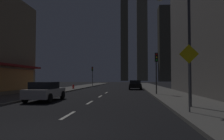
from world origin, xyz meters
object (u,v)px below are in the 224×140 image
at_px(car_parked_near, 45,91).
at_px(fire_hydrant_far_left, 73,87).
at_px(traffic_light_far_left, 92,72).
at_px(street_lamp_right, 174,20).
at_px(car_parked_far, 135,85).
at_px(traffic_light_near_right, 156,64).
at_px(pedestrian_crossing_sign, 189,72).

distance_m(car_parked_near, fire_hydrant_far_left, 16.45).
height_order(traffic_light_far_left, street_lamp_right, street_lamp_right).
height_order(car_parked_far, street_lamp_right, street_lamp_right).
relative_size(traffic_light_near_right, traffic_light_far_left, 1.00).
bearing_deg(traffic_light_far_left, pedestrian_crossing_sign, -72.80).
height_order(car_parked_far, traffic_light_far_left, traffic_light_far_left).
bearing_deg(traffic_light_near_right, car_parked_far, 99.30).
distance_m(car_parked_far, street_lamp_right, 21.57).
relative_size(traffic_light_near_right, pedestrian_crossing_sign, 1.33).
relative_size(car_parked_far, street_lamp_right, 0.64).
relative_size(traffic_light_far_left, pedestrian_crossing_sign, 1.33).
xyz_separation_m(fire_hydrant_far_left, traffic_light_near_right, (11.40, -10.27, 2.74)).
relative_size(car_parked_far, traffic_light_far_left, 1.01).
bearing_deg(pedestrian_crossing_sign, street_lamp_right, 96.12).
relative_size(car_parked_near, traffic_light_far_left, 1.01).
distance_m(traffic_light_far_left, pedestrian_crossing_sign, 37.55).
relative_size(fire_hydrant_far_left, traffic_light_far_left, 0.16).
bearing_deg(fire_hydrant_far_left, traffic_light_far_left, 88.37).
height_order(traffic_light_near_right, pedestrian_crossing_sign, traffic_light_near_right).
xyz_separation_m(car_parked_far, traffic_light_near_right, (1.90, -11.61, 2.45)).
xyz_separation_m(car_parked_near, pedestrian_crossing_sign, (9.20, -5.49, 1.28)).
height_order(fire_hydrant_far_left, traffic_light_near_right, traffic_light_near_right).
bearing_deg(car_parked_near, pedestrian_crossing_sign, -30.81).
bearing_deg(traffic_light_near_right, street_lamp_right, -90.73).
height_order(car_parked_near, fire_hydrant_far_left, car_parked_near).
bearing_deg(car_parked_near, traffic_light_far_left, 93.58).
xyz_separation_m(fire_hydrant_far_left, pedestrian_crossing_sign, (11.50, -21.77, 1.56)).
distance_m(car_parked_far, fire_hydrant_far_left, 9.60).
relative_size(car_parked_near, traffic_light_near_right, 1.01).
bearing_deg(traffic_light_far_left, traffic_light_near_right, -65.69).
bearing_deg(pedestrian_crossing_sign, fire_hydrant_far_left, 117.85).
relative_size(car_parked_near, fire_hydrant_far_left, 6.48).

